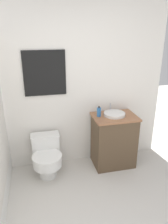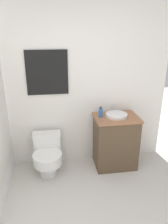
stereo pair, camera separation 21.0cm
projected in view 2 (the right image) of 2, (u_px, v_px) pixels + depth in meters
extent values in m
cube|color=white|center=(50.00, 85.00, 3.14)|extent=(3.53, 0.05, 2.50)
cube|color=black|center=(47.00, 73.00, 3.04)|extent=(0.58, 0.02, 0.62)
cube|color=beige|center=(47.00, 73.00, 3.03)|extent=(0.55, 0.01, 0.59)
cylinder|color=white|center=(48.00, 168.00, 3.20)|extent=(0.24, 0.24, 0.21)
cylinder|color=white|center=(48.00, 160.00, 3.09)|extent=(0.40, 0.40, 0.14)
cylinder|color=white|center=(47.00, 155.00, 3.06)|extent=(0.41, 0.41, 0.02)
cube|color=white|center=(47.00, 143.00, 3.28)|extent=(0.39, 0.19, 0.30)
cube|color=white|center=(46.00, 134.00, 3.22)|extent=(0.41, 0.20, 0.02)
cube|color=brown|center=(115.00, 142.00, 3.33)|extent=(0.61, 0.45, 0.79)
cube|color=#9E6642|center=(117.00, 118.00, 3.18)|extent=(0.64, 0.48, 0.03)
cylinder|color=white|center=(116.00, 115.00, 3.19)|extent=(0.32, 0.32, 0.04)
cylinder|color=silver|center=(113.00, 108.00, 3.34)|extent=(0.02, 0.02, 0.13)
cylinder|color=#2D6BB2|center=(101.00, 113.00, 3.16)|extent=(0.06, 0.06, 0.13)
cylinder|color=black|center=(101.00, 108.00, 3.13)|extent=(0.02, 0.02, 0.02)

